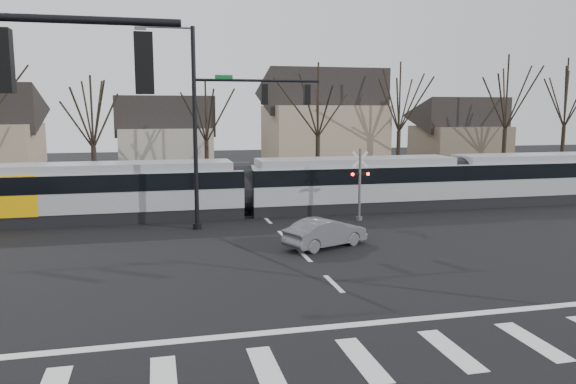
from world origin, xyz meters
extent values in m
plane|color=black|center=(0.00, 0.00, 0.00)|extent=(140.00, 140.00, 0.00)
cube|color=#38331E|center=(0.00, 32.00, 0.01)|extent=(140.00, 28.00, 0.01)
cube|color=silver|center=(-6.00, -4.00, 0.01)|extent=(0.60, 2.60, 0.01)
cube|color=silver|center=(-3.60, -4.00, 0.01)|extent=(0.60, 2.60, 0.01)
cube|color=silver|center=(-1.20, -4.00, 0.01)|extent=(0.60, 2.60, 0.01)
cube|color=silver|center=(1.20, -4.00, 0.01)|extent=(0.60, 2.60, 0.01)
cube|color=silver|center=(3.60, -4.00, 0.01)|extent=(0.60, 2.60, 0.01)
cube|color=silver|center=(0.00, -1.80, 0.01)|extent=(28.00, 0.35, 0.01)
cube|color=silver|center=(0.00, 2.00, 0.01)|extent=(0.18, 2.00, 0.01)
cube|color=silver|center=(0.00, 6.00, 0.01)|extent=(0.18, 2.00, 0.01)
cube|color=silver|center=(0.00, 10.00, 0.01)|extent=(0.18, 2.00, 0.01)
cube|color=silver|center=(0.00, 14.00, 0.01)|extent=(0.18, 2.00, 0.01)
cube|color=silver|center=(0.00, 18.00, 0.01)|extent=(0.18, 2.00, 0.01)
cube|color=silver|center=(0.00, 22.00, 0.01)|extent=(0.18, 2.00, 0.01)
cube|color=silver|center=(0.00, 26.00, 0.01)|extent=(0.18, 2.00, 0.01)
cube|color=silver|center=(0.00, 30.00, 0.01)|extent=(0.18, 2.00, 0.01)
cube|color=#59595E|center=(0.00, 15.10, 0.03)|extent=(90.00, 0.12, 0.06)
cube|color=#59595E|center=(0.00, 16.50, 0.03)|extent=(90.00, 0.12, 0.06)
cube|color=gray|center=(-8.36, 16.00, 1.61)|extent=(14.29, 3.08, 3.21)
cube|color=black|center=(-8.36, 16.00, 2.25)|extent=(14.31, 3.12, 0.93)
cube|color=#F4B107|center=(-13.75, 16.00, 1.70)|extent=(3.52, 3.14, 2.14)
cube|color=gray|center=(5.93, 16.00, 1.61)|extent=(13.19, 3.08, 3.21)
cube|color=black|center=(5.93, 16.00, 2.25)|extent=(13.21, 3.12, 0.93)
cube|color=gray|center=(19.68, 16.00, 1.61)|extent=(14.29, 3.08, 3.21)
cube|color=black|center=(19.68, 16.00, 2.25)|extent=(14.31, 3.12, 0.93)
imported|color=#57585F|center=(1.33, 7.30, 0.65)|extent=(4.32, 4.99, 1.31)
cube|color=black|center=(-8.43, -6.00, 6.90)|extent=(0.32, 0.32, 1.05)
sphere|color=#FF0C07|center=(-8.43, -6.00, 7.23)|extent=(0.22, 0.22, 0.22)
cube|color=black|center=(-6.15, -6.00, 6.90)|extent=(0.32, 0.32, 1.05)
sphere|color=#FF0C07|center=(-6.15, -6.00, 7.23)|extent=(0.22, 0.22, 0.22)
cylinder|color=black|center=(-4.00, 12.50, 5.10)|extent=(0.22, 0.22, 10.20)
cylinder|color=black|center=(-4.00, 12.50, 0.15)|extent=(0.44, 0.44, 0.30)
cylinder|color=black|center=(-0.75, 12.50, 7.60)|extent=(6.50, 0.14, 0.14)
cube|color=#0C5926|center=(-2.50, 12.50, 7.75)|extent=(0.90, 0.03, 0.22)
cube|color=black|center=(-0.42, 12.50, 6.90)|extent=(0.32, 0.32, 1.05)
sphere|color=#FF0C07|center=(-0.42, 12.50, 7.23)|extent=(0.22, 0.22, 0.22)
cube|color=black|center=(1.85, 12.50, 6.90)|extent=(0.32, 0.32, 1.05)
sphere|color=#FF0C07|center=(1.85, 12.50, 7.23)|extent=(0.22, 0.22, 0.22)
cube|color=#59595B|center=(-6.50, 12.50, 10.02)|extent=(0.55, 0.22, 0.14)
cylinder|color=#59595B|center=(5.00, 12.80, 2.00)|extent=(0.14, 0.14, 4.00)
cylinder|color=#59595B|center=(5.00, 12.80, 0.10)|extent=(0.36, 0.36, 0.20)
cube|color=silver|center=(5.00, 12.80, 3.40)|extent=(0.95, 0.04, 0.95)
cube|color=silver|center=(5.00, 12.80, 3.40)|extent=(0.95, 0.04, 0.95)
cube|color=black|center=(5.00, 12.80, 2.60)|extent=(1.00, 0.10, 0.12)
sphere|color=#FF0C07|center=(4.55, 12.72, 2.60)|extent=(0.18, 0.18, 0.18)
sphere|color=#FF0C07|center=(5.45, 12.72, 2.60)|extent=(0.18, 0.18, 0.18)
cube|color=gray|center=(-5.00, 36.00, 2.25)|extent=(8.00, 7.00, 4.50)
cube|color=gray|center=(9.00, 33.00, 3.25)|extent=(10.00, 8.00, 6.50)
cube|color=brown|center=(24.00, 35.00, 2.25)|extent=(8.00, 7.00, 4.50)
camera|label=1|loc=(-6.02, -16.29, 6.09)|focal=35.00mm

